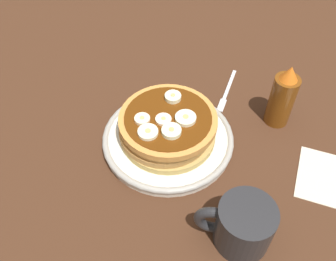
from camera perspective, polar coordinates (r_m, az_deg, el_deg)
ground_plane at (r=69.01cm, az=0.00°, el=-2.62°), size 140.00×140.00×3.00cm
plate at (r=67.00cm, az=0.00°, el=-1.25°), size 23.56×23.56×2.02cm
pancake_stack at (r=64.73cm, az=-0.05°, el=0.64°), size 17.46×17.54×5.12cm
banana_slice_0 at (r=62.06cm, az=-0.71°, el=1.66°), size 2.71×2.71×0.72cm
banana_slice_1 at (r=60.15cm, az=0.53°, el=-0.13°), size 3.25×3.25×1.02cm
banana_slice_2 at (r=62.09cm, az=2.68°, el=1.76°), size 3.57×3.57×0.93cm
banana_slice_3 at (r=62.21cm, az=-3.97°, el=1.73°), size 2.65×2.65×0.81cm
banana_slice_4 at (r=65.55cm, az=1.00°, el=5.10°), size 2.90×2.90×1.08cm
banana_slice_5 at (r=60.21cm, az=-3.09°, el=-0.29°), size 3.37×3.37×0.85cm
coffee_mug at (r=55.38cm, az=11.26°, el=-13.98°), size 11.46×8.30×7.89cm
napkin at (r=68.66cm, az=23.73°, el=-6.83°), size 12.57×12.57×0.30cm
fork at (r=77.52cm, az=8.95°, el=5.82°), size 3.00×12.99×0.50cm
syrup_bottle at (r=70.41cm, az=17.12°, el=4.82°), size 4.55×4.55×12.98cm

